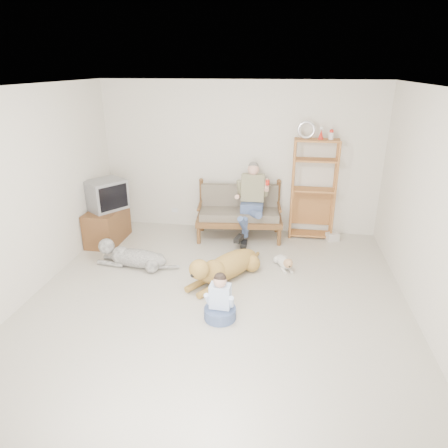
% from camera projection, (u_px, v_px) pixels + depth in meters
% --- Properties ---
extents(floor, '(5.50, 5.50, 0.00)m').
position_uv_depth(floor, '(215.00, 307.00, 5.17)').
color(floor, beige).
rests_on(floor, ground).
extents(ceiling, '(5.50, 5.50, 0.00)m').
position_uv_depth(ceiling, '(213.00, 88.00, 4.17)').
color(ceiling, silver).
rests_on(ceiling, ground).
extents(wall_back, '(5.00, 0.00, 5.00)m').
position_uv_depth(wall_back, '(240.00, 159.00, 7.19)').
color(wall_back, beige).
rests_on(wall_back, ground).
extents(wall_front, '(5.00, 0.00, 5.00)m').
position_uv_depth(wall_front, '(127.00, 380.00, 2.14)').
color(wall_front, beige).
rests_on(wall_front, ground).
extents(wall_left, '(0.00, 5.50, 5.50)m').
position_uv_depth(wall_left, '(18.00, 200.00, 5.01)').
color(wall_left, beige).
rests_on(wall_left, ground).
extents(wall_right, '(0.00, 5.50, 5.50)m').
position_uv_depth(wall_right, '(441.00, 221.00, 4.33)').
color(wall_right, beige).
rests_on(wall_right, ground).
extents(loveseat, '(1.56, 0.84, 0.95)m').
position_uv_depth(loveseat, '(240.00, 211.00, 7.15)').
color(loveseat, brown).
rests_on(loveseat, ground).
extents(man, '(0.53, 0.75, 1.22)m').
position_uv_depth(man, '(250.00, 207.00, 6.88)').
color(man, '#4D5D8D').
rests_on(man, loveseat).
extents(etagere, '(0.78, 0.34, 2.07)m').
position_uv_depth(etagere, '(313.00, 188.00, 6.99)').
color(etagere, '#B77139').
rests_on(etagere, ground).
extents(book_stack, '(0.25, 0.22, 0.14)m').
position_uv_depth(book_stack, '(332.00, 237.00, 7.12)').
color(book_stack, silver).
rests_on(book_stack, ground).
extents(tv_stand, '(0.52, 0.91, 0.60)m').
position_uv_depth(tv_stand, '(107.00, 225.00, 7.01)').
color(tv_stand, brown).
rests_on(tv_stand, ground).
extents(crt_tv, '(0.75, 0.78, 0.51)m').
position_uv_depth(crt_tv, '(106.00, 195.00, 6.83)').
color(crt_tv, slate).
rests_on(crt_tv, tv_stand).
extents(wall_outlet, '(0.12, 0.02, 0.08)m').
position_uv_depth(wall_outlet, '(175.00, 210.00, 7.74)').
color(wall_outlet, silver).
rests_on(wall_outlet, ground).
extents(golden_retriever, '(1.01, 1.42, 0.49)m').
position_uv_depth(golden_retriever, '(224.00, 267.00, 5.77)').
color(golden_retriever, '#A27D38').
rests_on(golden_retriever, ground).
extents(shaggy_dog, '(1.39, 0.43, 0.41)m').
position_uv_depth(shaggy_dog, '(131.00, 256.00, 6.18)').
color(shaggy_dog, beige).
rests_on(shaggy_dog, ground).
extents(terrier, '(0.30, 0.58, 0.23)m').
position_uv_depth(terrier, '(285.00, 262.00, 6.14)').
color(terrier, silver).
rests_on(terrier, ground).
extents(child, '(0.40, 0.40, 0.63)m').
position_uv_depth(child, '(220.00, 302.00, 4.87)').
color(child, '#4D5D8D').
rests_on(child, ground).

